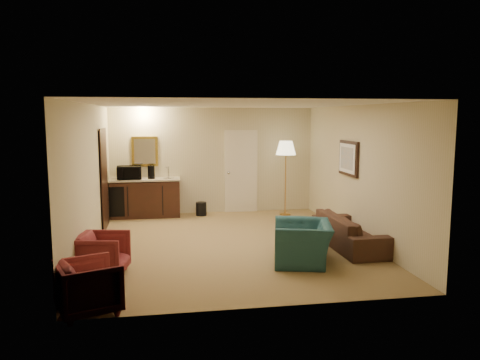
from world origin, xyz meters
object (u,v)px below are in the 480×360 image
at_px(floor_lamp, 285,178).
at_px(coffee_maker, 151,172).
at_px(wetbar_cabinet, 146,198).
at_px(coffee_table, 302,236).
at_px(rose_chair_far, 89,284).
at_px(microwave, 129,171).
at_px(sofa, 350,226).
at_px(waste_bin, 201,209).
at_px(teal_armchair, 303,236).
at_px(rose_chair_near, 103,252).

xyz_separation_m(floor_lamp, coffee_maker, (-3.20, 0.31, 0.17)).
xyz_separation_m(wetbar_cabinet, floor_lamp, (3.35, -0.32, 0.45)).
relative_size(wetbar_cabinet, coffee_table, 1.93).
relative_size(rose_chair_far, microwave, 1.29).
xyz_separation_m(sofa, waste_bin, (-2.48, 3.19, -0.23)).
distance_m(teal_armchair, coffee_maker, 4.79).
bearing_deg(coffee_table, wetbar_cabinet, 131.14).
distance_m(wetbar_cabinet, rose_chair_near, 4.18).
height_order(floor_lamp, microwave, floor_lamp).
relative_size(teal_armchair, floor_lamp, 0.57).
bearing_deg(microwave, wetbar_cabinet, 0.91).
bearing_deg(wetbar_cabinet, teal_armchair, -56.71).
bearing_deg(coffee_table, floor_lamp, 80.74).
relative_size(floor_lamp, waste_bin, 5.61).
distance_m(rose_chair_near, rose_chair_far, 1.37).
distance_m(sofa, coffee_table, 0.94).
xyz_separation_m(waste_bin, microwave, (-1.68, 0.04, 0.95)).
bearing_deg(waste_bin, rose_chair_near, -114.02).
distance_m(rose_chair_far, coffee_maker, 5.59).
bearing_deg(coffee_maker, teal_armchair, -73.96).
height_order(sofa, floor_lamp, floor_lamp).
bearing_deg(rose_chair_far, sofa, -83.38).
distance_m(rose_chair_near, coffee_table, 3.48).
xyz_separation_m(microwave, coffee_maker, (0.51, 0.02, -0.04)).
distance_m(waste_bin, microwave, 1.93).
relative_size(rose_chair_near, coffee_table, 0.84).
bearing_deg(rose_chair_near, microwave, 8.48).
relative_size(rose_chair_near, coffee_maker, 2.32).
relative_size(rose_chair_near, microwave, 1.28).
distance_m(sofa, rose_chair_near, 4.39).
bearing_deg(floor_lamp, rose_chair_near, -135.17).
distance_m(sofa, waste_bin, 4.05).
bearing_deg(rose_chair_far, microwave, -22.49).
bearing_deg(rose_chair_near, rose_chair_far, -169.63).
bearing_deg(rose_chair_near, coffee_table, -65.21).
distance_m(floor_lamp, coffee_maker, 3.22).
relative_size(wetbar_cabinet, microwave, 2.93).
bearing_deg(coffee_table, coffee_maker, 129.74).
relative_size(teal_armchair, coffee_table, 1.22).
relative_size(floor_lamp, microwave, 3.24).
height_order(sofa, rose_chair_far, sofa).
xyz_separation_m(floor_lamp, waste_bin, (-2.03, 0.25, -0.74)).
height_order(teal_armchair, rose_chair_far, teal_armchair).
xyz_separation_m(wetbar_cabinet, waste_bin, (1.32, -0.07, -0.30)).
bearing_deg(teal_armchair, sofa, 138.12).
bearing_deg(rose_chair_far, floor_lamp, -57.58).
relative_size(teal_armchair, coffee_maker, 3.37).
bearing_deg(teal_armchair, rose_chair_near, -74.09).
relative_size(wetbar_cabinet, coffee_maker, 5.33).
xyz_separation_m(wetbar_cabinet, coffee_maker, (0.15, -0.01, 0.61)).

